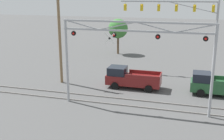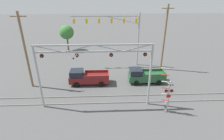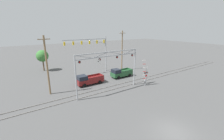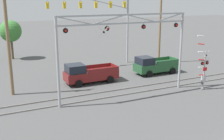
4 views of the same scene
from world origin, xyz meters
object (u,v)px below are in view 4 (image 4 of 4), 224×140
object	(u,v)px
traffic_signal_span	(107,15)
utility_pole_right	(160,23)
crossing_gantry	(126,38)
utility_pole_left	(8,38)
pickup_truck_lead	(88,74)
pickup_truck_following	(154,65)
crossing_signal_mast	(204,70)
background_tree_beyond_span	(11,31)

from	to	relation	value
traffic_signal_span	utility_pole_right	distance (m)	6.90
crossing_gantry	utility_pole_left	world-z (taller)	utility_pole_left
pickup_truck_lead	utility_pole_right	bearing A→B (deg)	21.26
crossing_gantry	utility_pole_right	size ratio (longest dim) A/B	1.17
crossing_gantry	traffic_signal_span	world-z (taller)	traffic_signal_span
pickup_truck_following	utility_pole_left	bearing A→B (deg)	-178.10
pickup_truck_lead	utility_pole_right	xyz separation A→B (m)	(11.58, 4.50, 4.21)
crossing_signal_mast	utility_pole_right	distance (m)	11.86
crossing_gantry	utility_pole_left	distance (m)	9.85
background_tree_beyond_span	traffic_signal_span	bearing A→B (deg)	-40.07
traffic_signal_span	pickup_truck_lead	xyz separation A→B (m)	(-5.06, -6.49, -5.29)
pickup_truck_following	background_tree_beyond_span	size ratio (longest dim) A/B	0.93
crossing_gantry	crossing_signal_mast	xyz separation A→B (m)	(7.38, -1.44, -3.19)
crossing_gantry	background_tree_beyond_span	bearing A→B (deg)	108.38
background_tree_beyond_span	pickup_truck_following	bearing A→B (deg)	-48.80
crossing_gantry	background_tree_beyond_span	distance (m)	21.49
utility_pole_right	background_tree_beyond_span	world-z (taller)	utility_pole_right
pickup_truck_lead	background_tree_beyond_span	xyz separation A→B (m)	(-5.38, 15.28, 2.90)
utility_pole_left	background_tree_beyond_span	size ratio (longest dim) A/B	1.80
crossing_signal_mast	pickup_truck_lead	world-z (taller)	crossing_signal_mast
pickup_truck_following	utility_pole_left	world-z (taller)	utility_pole_left
crossing_gantry	crossing_signal_mast	bearing A→B (deg)	-11.07
traffic_signal_span	pickup_truck_lead	size ratio (longest dim) A/B	2.03
utility_pole_left	utility_pole_right	world-z (taller)	utility_pole_right
traffic_signal_span	crossing_signal_mast	bearing A→B (deg)	-74.14
pickup_truck_lead	utility_pole_right	size ratio (longest dim) A/B	0.53
utility_pole_left	background_tree_beyond_span	bearing A→B (deg)	83.09
background_tree_beyond_span	pickup_truck_lead	bearing A→B (deg)	-70.60
pickup_truck_following	crossing_gantry	bearing A→B (deg)	-141.53
traffic_signal_span	utility_pole_left	size ratio (longest dim) A/B	1.12
utility_pole_left	utility_pole_right	bearing A→B (deg)	14.58
crossing_gantry	traffic_signal_span	size ratio (longest dim) A/B	1.09
crossing_gantry	pickup_truck_following	world-z (taller)	crossing_gantry
pickup_truck_lead	background_tree_beyond_span	size ratio (longest dim) A/B	0.99
pickup_truck_lead	utility_pole_left	world-z (taller)	utility_pole_left
crossing_signal_mast	pickup_truck_lead	xyz separation A→B (m)	(-8.76, 6.52, -0.88)
pickup_truck_lead	background_tree_beyond_span	world-z (taller)	background_tree_beyond_span
crossing_gantry	traffic_signal_span	distance (m)	12.20
crossing_signal_mast	pickup_truck_lead	distance (m)	10.96
crossing_gantry	utility_pole_left	size ratio (longest dim) A/B	1.22
pickup_truck_lead	crossing_signal_mast	bearing A→B (deg)	-36.67
crossing_gantry	pickup_truck_lead	size ratio (longest dim) A/B	2.21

